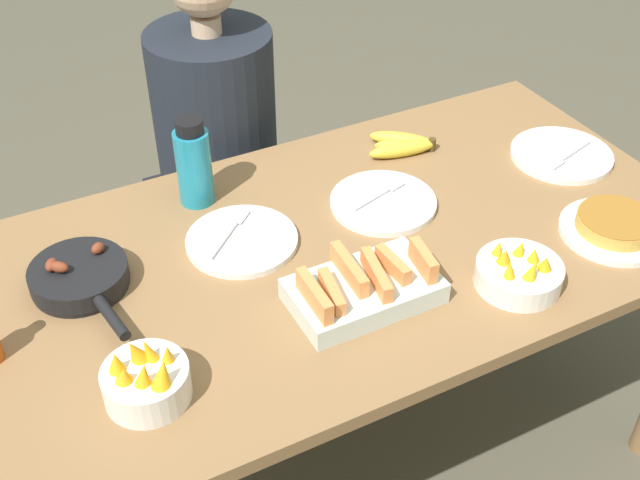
{
  "coord_description": "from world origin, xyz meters",
  "views": [
    {
      "loc": [
        -0.65,
        -1.25,
        1.93
      ],
      "look_at": [
        0.0,
        0.0,
        0.81
      ],
      "focal_mm": 45.0,
      "sensor_mm": 36.0,
      "label": 1
    }
  ],
  "objects_px": {
    "fruit_bowl_mango": "(146,380)",
    "water_bottle": "(194,164)",
    "skillet": "(80,277)",
    "empty_plate_far_right": "(561,155)",
    "fruit_bowl_citrus": "(519,273)",
    "person_figure": "(222,189)",
    "empty_plate_near_front": "(242,241)",
    "banana_bunch": "(403,145)",
    "frittata_plate_center": "(615,227)",
    "melon_tray": "(364,288)",
    "empty_plate_far_left": "(383,202)"
  },
  "relations": [
    {
      "from": "empty_plate_far_right",
      "to": "melon_tray",
      "type": "bearing_deg",
      "value": -162.1
    },
    {
      "from": "melon_tray",
      "to": "fruit_bowl_citrus",
      "type": "relative_size",
      "value": 1.66
    },
    {
      "from": "frittata_plate_center",
      "to": "empty_plate_far_right",
      "type": "relative_size",
      "value": 0.93
    },
    {
      "from": "skillet",
      "to": "fruit_bowl_mango",
      "type": "height_order",
      "value": "fruit_bowl_mango"
    },
    {
      "from": "skillet",
      "to": "fruit_bowl_mango",
      "type": "bearing_deg",
      "value": -3.13
    },
    {
      "from": "empty_plate_near_front",
      "to": "empty_plate_far_right",
      "type": "xyz_separation_m",
      "value": [
        0.89,
        -0.05,
        -0.0
      ]
    },
    {
      "from": "person_figure",
      "to": "fruit_bowl_mango",
      "type": "bearing_deg",
      "value": -118.2
    },
    {
      "from": "fruit_bowl_mango",
      "to": "water_bottle",
      "type": "bearing_deg",
      "value": 61.07
    },
    {
      "from": "empty_plate_far_right",
      "to": "skillet",
      "type": "bearing_deg",
      "value": 176.62
    },
    {
      "from": "empty_plate_far_left",
      "to": "fruit_bowl_mango",
      "type": "xyz_separation_m",
      "value": [
        -0.69,
        -0.32,
        0.04
      ]
    },
    {
      "from": "skillet",
      "to": "frittata_plate_center",
      "type": "relative_size",
      "value": 1.36
    },
    {
      "from": "fruit_bowl_mango",
      "to": "fruit_bowl_citrus",
      "type": "height_order",
      "value": "fruit_bowl_mango"
    },
    {
      "from": "empty_plate_far_right",
      "to": "person_figure",
      "type": "bearing_deg",
      "value": 139.28
    },
    {
      "from": "empty_plate_far_left",
      "to": "person_figure",
      "type": "distance_m",
      "value": 0.69
    },
    {
      "from": "melon_tray",
      "to": "frittata_plate_center",
      "type": "relative_size",
      "value": 1.25
    },
    {
      "from": "skillet",
      "to": "empty_plate_far_right",
      "type": "bearing_deg",
      "value": 78.16
    },
    {
      "from": "empty_plate_near_front",
      "to": "water_bottle",
      "type": "xyz_separation_m",
      "value": [
        -0.03,
        0.21,
        0.1
      ]
    },
    {
      "from": "fruit_bowl_citrus",
      "to": "person_figure",
      "type": "height_order",
      "value": "person_figure"
    },
    {
      "from": "frittata_plate_center",
      "to": "empty_plate_near_front",
      "type": "distance_m",
      "value": 0.86
    },
    {
      "from": "empty_plate_far_left",
      "to": "water_bottle",
      "type": "relative_size",
      "value": 1.15
    },
    {
      "from": "water_bottle",
      "to": "person_figure",
      "type": "bearing_deg",
      "value": 62.87
    },
    {
      "from": "banana_bunch",
      "to": "empty_plate_far_left",
      "type": "distance_m",
      "value": 0.25
    },
    {
      "from": "empty_plate_near_front",
      "to": "fruit_bowl_citrus",
      "type": "xyz_separation_m",
      "value": [
        0.47,
        -0.4,
        0.02
      ]
    },
    {
      "from": "water_bottle",
      "to": "banana_bunch",
      "type": "bearing_deg",
      "value": -4.19
    },
    {
      "from": "fruit_bowl_citrus",
      "to": "empty_plate_far_left",
      "type": "bearing_deg",
      "value": 105.88
    },
    {
      "from": "skillet",
      "to": "empty_plate_far_right",
      "type": "height_order",
      "value": "skillet"
    },
    {
      "from": "melon_tray",
      "to": "water_bottle",
      "type": "height_order",
      "value": "water_bottle"
    },
    {
      "from": "banana_bunch",
      "to": "person_figure",
      "type": "distance_m",
      "value": 0.63
    },
    {
      "from": "melon_tray",
      "to": "fruit_bowl_citrus",
      "type": "distance_m",
      "value": 0.34
    },
    {
      "from": "banana_bunch",
      "to": "fruit_bowl_mango",
      "type": "height_order",
      "value": "fruit_bowl_mango"
    },
    {
      "from": "empty_plate_far_left",
      "to": "person_figure",
      "type": "xyz_separation_m",
      "value": [
        -0.2,
        0.6,
        -0.27
      ]
    },
    {
      "from": "melon_tray",
      "to": "fruit_bowl_mango",
      "type": "xyz_separation_m",
      "value": [
        -0.48,
        -0.04,
        0.01
      ]
    },
    {
      "from": "person_figure",
      "to": "water_bottle",
      "type": "bearing_deg",
      "value": -117.13
    },
    {
      "from": "skillet",
      "to": "empty_plate_near_front",
      "type": "height_order",
      "value": "skillet"
    },
    {
      "from": "banana_bunch",
      "to": "empty_plate_near_front",
      "type": "height_order",
      "value": "banana_bunch"
    },
    {
      "from": "fruit_bowl_citrus",
      "to": "banana_bunch",
      "type": "bearing_deg",
      "value": 83.43
    },
    {
      "from": "melon_tray",
      "to": "empty_plate_far_right",
      "type": "bearing_deg",
      "value": 17.9
    },
    {
      "from": "fruit_bowl_mango",
      "to": "water_bottle",
      "type": "relative_size",
      "value": 0.72
    },
    {
      "from": "skillet",
      "to": "banana_bunch",
      "type": "bearing_deg",
      "value": 90.69
    },
    {
      "from": "empty_plate_far_left",
      "to": "empty_plate_far_right",
      "type": "relative_size",
      "value": 0.98
    },
    {
      "from": "banana_bunch",
      "to": "melon_tray",
      "type": "relative_size",
      "value": 0.64
    },
    {
      "from": "frittata_plate_center",
      "to": "fruit_bowl_citrus",
      "type": "distance_m",
      "value": 0.31
    },
    {
      "from": "empty_plate_far_right",
      "to": "empty_plate_near_front",
      "type": "bearing_deg",
      "value": 176.54
    },
    {
      "from": "frittata_plate_center",
      "to": "fruit_bowl_mango",
      "type": "xyz_separation_m",
      "value": [
        -1.11,
        0.03,
        0.02
      ]
    },
    {
      "from": "empty_plate_near_front",
      "to": "empty_plate_far_left",
      "type": "height_order",
      "value": "same"
    },
    {
      "from": "melon_tray",
      "to": "person_figure",
      "type": "xyz_separation_m",
      "value": [
        0.01,
        0.87,
        -0.29
      ]
    },
    {
      "from": "skillet",
      "to": "person_figure",
      "type": "height_order",
      "value": "person_figure"
    },
    {
      "from": "banana_bunch",
      "to": "melon_tray",
      "type": "xyz_separation_m",
      "value": [
        -0.39,
        -0.46,
        0.01
      ]
    },
    {
      "from": "fruit_bowl_citrus",
      "to": "water_bottle",
      "type": "height_order",
      "value": "water_bottle"
    },
    {
      "from": "frittata_plate_center",
      "to": "fruit_bowl_mango",
      "type": "height_order",
      "value": "fruit_bowl_mango"
    }
  ]
}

